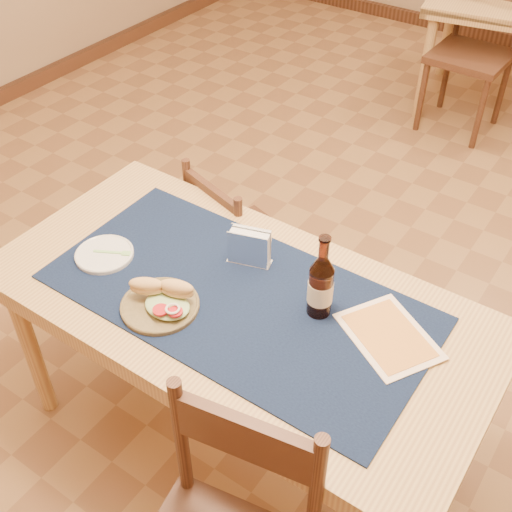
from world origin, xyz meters
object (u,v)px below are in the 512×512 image
Objects in this scene: sandwich_plate at (162,301)px; chair_main_far at (241,246)px; napkin_holder at (249,248)px; main_table at (238,316)px; beer_bottle at (321,286)px.

chair_main_far is at bearing 106.71° from sandwich_plate.
napkin_holder is (0.10, 0.32, 0.03)m from sandwich_plate.
beer_bottle is (0.24, 0.09, 0.19)m from main_table.
chair_main_far is 0.80m from sandwich_plate.
chair_main_far is 0.61m from napkin_holder.
beer_bottle reaches higher than chair_main_far.
chair_main_far reaches higher than main_table.
sandwich_plate is (0.21, -0.69, 0.35)m from chair_main_far.
sandwich_plate reaches higher than chair_main_far.
beer_bottle reaches higher than main_table.
beer_bottle is (0.60, -0.43, 0.44)m from chair_main_far.
chair_main_far is at bearing 125.23° from main_table.
sandwich_plate is at bearing -106.89° from napkin_holder.
main_table is 0.22m from napkin_holder.
main_table is 0.32m from beer_bottle.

